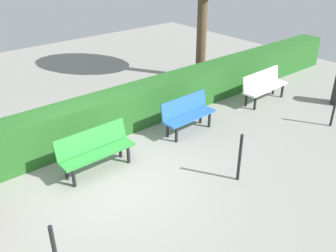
# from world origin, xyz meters

# --- Properties ---
(ground_plane) EXTENTS (20.84, 20.84, 0.00)m
(ground_plane) POSITION_xyz_m (0.00, 0.00, 0.00)
(ground_plane) COLOR gray
(bench_white) EXTENTS (1.63, 0.51, 0.86)m
(bench_white) POSITION_xyz_m (-5.39, -0.55, 0.48)
(bench_white) COLOR white
(bench_white) RESTS_ON ground_plane
(bench_blue) EXTENTS (1.43, 0.50, 0.86)m
(bench_blue) POSITION_xyz_m (-2.49, -0.59, 0.48)
(bench_blue) COLOR blue
(bench_blue) RESTS_ON ground_plane
(bench_green) EXTENTS (1.57, 0.49, 0.86)m
(bench_green) POSITION_xyz_m (0.03, -0.54, 0.48)
(bench_green) COLOR #2D8C38
(bench_green) RESTS_ON ground_plane
(hedge_row) EXTENTS (16.84, 0.70, 1.00)m
(hedge_row) POSITION_xyz_m (-1.21, -1.67, 0.50)
(hedge_row) COLOR #266023
(hedge_row) RESTS_ON ground_plane
(railing_post_near) EXTENTS (0.06, 0.06, 1.00)m
(railing_post_near) POSITION_xyz_m (-5.43, 1.54, 0.50)
(railing_post_near) COLOR black
(railing_post_near) RESTS_ON ground_plane
(railing_post_mid) EXTENTS (0.06, 0.06, 1.00)m
(railing_post_mid) POSITION_xyz_m (-1.89, 1.54, 0.50)
(railing_post_mid) COLOR black
(railing_post_mid) RESTS_ON ground_plane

